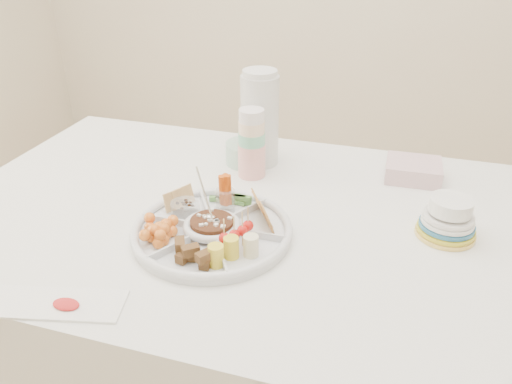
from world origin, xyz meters
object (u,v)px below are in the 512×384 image
(thermos, at_px, (260,117))
(plate_stack, at_px, (448,219))
(dining_table, at_px, (232,317))
(party_tray, at_px, (212,228))

(thermos, xyz_separation_m, plate_stack, (0.55, -0.27, -0.10))
(dining_table, distance_m, plate_stack, 0.69)
(thermos, bearing_deg, party_tray, -88.82)
(party_tray, bearing_deg, plate_stack, 17.25)
(dining_table, distance_m, party_tray, 0.42)
(party_tray, distance_m, plate_stack, 0.56)
(party_tray, xyz_separation_m, plate_stack, (0.54, 0.17, 0.02))
(plate_stack, bearing_deg, party_tray, -162.75)
(thermos, relative_size, plate_stack, 2.10)
(party_tray, bearing_deg, dining_table, 92.14)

